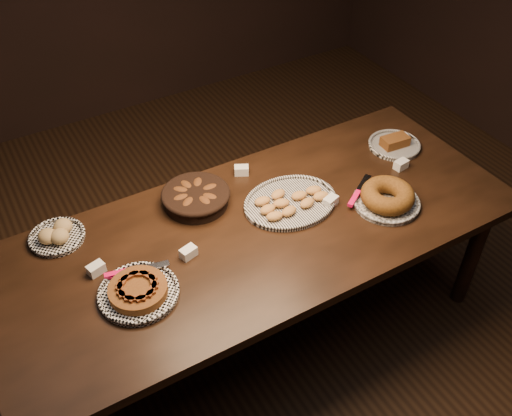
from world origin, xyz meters
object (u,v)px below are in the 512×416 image
madeleine_platter (290,202)px  bundt_cake_plate (387,198)px  apple_tart_plate (138,291)px  buffet_table (259,239)px

madeleine_platter → bundt_cake_plate: bundt_cake_plate is taller
madeleine_platter → bundt_cake_plate: (0.39, -0.22, 0.02)m
apple_tart_plate → madeleine_platter: 0.83m
madeleine_platter → buffet_table: bearing=-179.9°
apple_tart_plate → bundt_cake_plate: 1.21m
apple_tart_plate → madeleine_platter: size_ratio=0.74×
bundt_cake_plate → madeleine_platter: bearing=142.7°
buffet_table → apple_tart_plate: apple_tart_plate is taller
madeleine_platter → bundt_cake_plate: bearing=-45.8°
apple_tart_plate → bundt_cake_plate: bearing=6.8°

